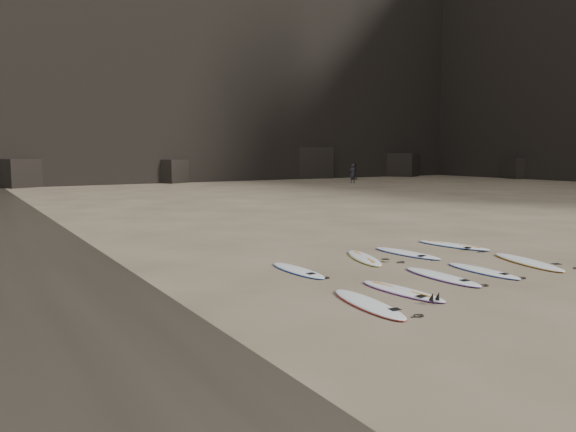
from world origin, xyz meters
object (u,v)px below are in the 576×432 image
surfboard_6 (364,258)px  person_b (354,171)px  surfboard_7 (407,253)px  person_a (353,174)px  surfboard_1 (402,291)px  surfboard_5 (298,270)px  surfboard_4 (528,262)px  surfboard_0 (368,303)px  surfboard_3 (483,270)px  surfboard_2 (442,276)px  surfboard_8 (453,245)px

surfboard_6 → person_b: person_b is taller
surfboard_6 → person_b: 46.14m
surfboard_7 → person_a: person_a is taller
surfboard_1 → surfboard_5: surfboard_1 is taller
surfboard_1 → surfboard_4: 5.36m
surfboard_0 → person_a: bearing=60.1°
surfboard_4 → surfboard_6: 4.59m
surfboard_0 → person_a: (27.13, 35.71, 0.89)m
surfboard_3 → person_a: bearing=58.6°
surfboard_1 → surfboard_3: size_ratio=1.03×
surfboard_5 → person_b: person_b is taller
surfboard_2 → surfboard_8: 4.98m
surfboard_3 → surfboard_7: surfboard_7 is taller
surfboard_5 → person_a: 41.80m
surfboard_1 → surfboard_8: size_ratio=0.90×
surfboard_4 → person_a: (20.47, 34.63, 0.89)m
surfboard_7 → person_b: 45.25m
surfboard_1 → surfboard_6: bearing=58.6°
surfboard_0 → surfboard_8: surfboard_8 is taller
surfboard_0 → person_a: 44.86m
surfboard_5 → surfboard_6: (2.59, 0.45, 0.00)m
surfboard_7 → person_b: (26.39, 36.75, 0.89)m
surfboard_7 → person_b: size_ratio=1.35×
surfboard_4 → surfboard_1: bearing=-157.8°
surfboard_3 → person_a: person_a is taller
surfboard_1 → surfboard_5: (-0.84, 3.07, -0.00)m
surfboard_0 → surfboard_3: surfboard_0 is taller
surfboard_2 → surfboard_7: size_ratio=0.99×
surfboard_2 → surfboard_4: bearing=3.0°
surfboard_3 → person_b: size_ratio=1.24×
surfboard_3 → surfboard_5: same height
surfboard_1 → person_a: size_ratio=1.28×
surfboard_3 → surfboard_4: bearing=5.0°
surfboard_2 → surfboard_6: bearing=93.7°
surfboard_2 → surfboard_5: 3.67m
surfboard_1 → surfboard_7: 4.81m
surfboard_1 → surfboard_2: (1.85, 0.57, 0.00)m
surfboard_6 → person_a: bearing=73.2°
surfboard_2 → person_a: size_ratio=1.34×
surfboard_3 → surfboard_5: size_ratio=1.00×
surfboard_0 → surfboard_1: size_ratio=1.07×
surfboard_0 → surfboard_3: bearing=19.0°
surfboard_4 → surfboard_7: size_ratio=1.09×
surfboard_2 → surfboard_6: (-0.10, 2.96, -0.00)m
surfboard_0 → surfboard_8: 8.18m
surfboard_6 → person_b: bearing=73.0°
surfboard_6 → person_b: (28.00, 36.67, 0.89)m
surfboard_5 → person_b: (30.59, 37.12, 0.90)m
surfboard_5 → surfboard_8: bearing=4.9°
surfboard_2 → person_a: 42.17m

